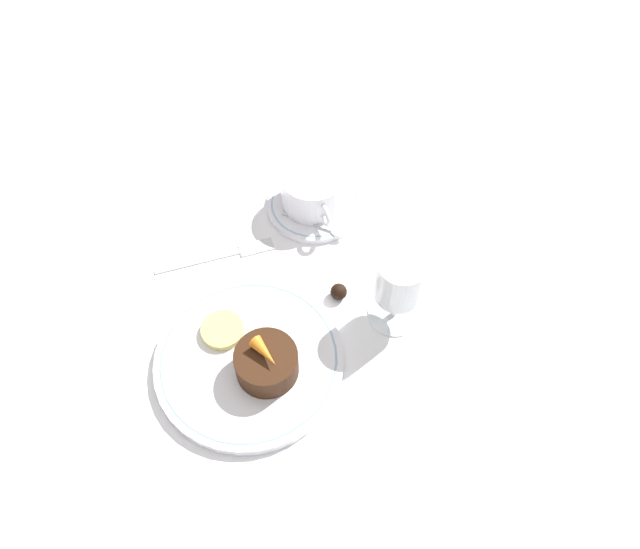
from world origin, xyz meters
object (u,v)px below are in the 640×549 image
(dinner_plate, at_px, (249,360))
(wine_glass, at_px, (399,283))
(fork, at_px, (229,254))
(dessert_cake, at_px, (265,364))
(coffee_cup, at_px, (313,189))

(dinner_plate, relative_size, wine_glass, 2.02)
(fork, bearing_deg, dessert_cake, -0.67)
(dinner_plate, distance_m, dessert_cake, 0.04)
(coffee_cup, distance_m, dessert_cake, 0.29)
(dinner_plate, distance_m, fork, 0.18)
(wine_glass, bearing_deg, dessert_cake, -81.45)
(wine_glass, distance_m, dessert_cake, 0.20)
(wine_glass, bearing_deg, fork, -133.21)
(fork, bearing_deg, coffee_cup, 107.36)
(dessert_cake, bearing_deg, dinner_plate, -145.62)
(wine_glass, relative_size, fork, 0.69)
(dinner_plate, bearing_deg, dessert_cake, 34.38)
(wine_glass, distance_m, fork, 0.27)
(coffee_cup, height_order, wine_glass, wine_glass)
(dessert_cake, bearing_deg, coffee_cup, 149.11)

